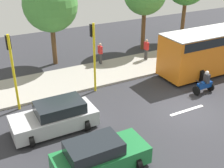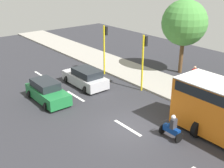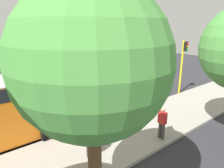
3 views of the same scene
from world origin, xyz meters
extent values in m
cube|color=#2D2D33|center=(0.00, 0.00, -0.05)|extent=(40.00, 60.00, 0.10)
cube|color=#9E998E|center=(7.00, 0.00, 0.07)|extent=(4.00, 60.00, 0.15)
cube|color=white|center=(0.00, 0.00, 0.01)|extent=(0.20, 2.40, 0.01)
cube|color=white|center=(0.00, 6.00, 0.01)|extent=(0.20, 2.40, 0.01)
cube|color=white|center=(0.00, 12.00, 0.01)|extent=(0.20, 2.40, 0.01)
cube|color=#B7B7BC|center=(1.79, 7.36, 0.56)|extent=(1.86, 4.32, 0.80)
cube|color=#1E2328|center=(1.79, 7.01, 1.24)|extent=(1.56, 2.42, 0.56)
cylinder|color=black|center=(0.97, 8.78, 0.32)|extent=(0.64, 0.22, 0.64)
cylinder|color=black|center=(2.61, 8.78, 0.32)|extent=(0.64, 0.22, 0.64)
cylinder|color=black|center=(0.97, 5.93, 0.32)|extent=(0.64, 0.22, 0.64)
cylinder|color=black|center=(2.61, 5.93, 0.32)|extent=(0.64, 0.22, 0.64)
cube|color=#1E7238|center=(-2.01, 6.53, 0.56)|extent=(1.71, 4.06, 0.80)
cube|color=#1E2328|center=(-2.01, 6.85, 1.24)|extent=(1.43, 2.27, 0.56)
cylinder|color=black|center=(-1.27, 5.19, 0.32)|extent=(0.64, 0.22, 0.64)
cylinder|color=black|center=(-2.75, 5.19, 0.32)|extent=(0.64, 0.22, 0.64)
cylinder|color=black|center=(-1.27, 7.87, 0.32)|extent=(0.64, 0.22, 0.64)
cylinder|color=black|center=(-2.75, 7.87, 0.32)|extent=(0.64, 0.22, 0.64)
cylinder|color=black|center=(2.52, -3.23, 0.50)|extent=(1.00, 0.30, 1.00)
cylinder|color=black|center=(4.72, -3.23, 0.50)|extent=(1.00, 0.30, 1.00)
cylinder|color=black|center=(1.20, -1.77, 0.30)|extent=(0.60, 0.10, 0.60)
cylinder|color=black|center=(1.20, -2.97, 0.30)|extent=(0.60, 0.10, 0.60)
cube|color=navy|center=(1.20, -2.42, 0.55)|extent=(0.28, 1.10, 0.36)
sphere|color=navy|center=(1.20, -2.22, 0.73)|extent=(0.32, 0.32, 0.32)
cylinder|color=black|center=(1.20, -1.87, 0.90)|extent=(0.55, 0.04, 0.04)
cube|color=#333338|center=(1.20, -2.52, 1.00)|extent=(0.36, 0.24, 0.60)
sphere|color=silver|center=(1.20, -2.47, 1.40)|extent=(0.26, 0.26, 0.26)
cylinder|color=#3F3F3F|center=(8.41, 1.44, 0.57)|extent=(0.16, 0.16, 0.85)
cylinder|color=#3F3F3F|center=(8.61, 1.44, 0.57)|extent=(0.16, 0.16, 0.85)
cube|color=red|center=(8.51, 1.44, 1.30)|extent=(0.40, 0.24, 0.60)
sphere|color=tan|center=(8.51, 1.44, 1.73)|extent=(0.22, 0.22, 0.22)
cylinder|color=#3F3F3F|center=(7.48, -2.22, 0.57)|extent=(0.16, 0.16, 0.85)
cylinder|color=#3F3F3F|center=(7.68, -2.22, 0.57)|extent=(0.16, 0.16, 0.85)
cube|color=red|center=(7.58, -2.22, 1.30)|extent=(0.40, 0.24, 0.60)
sphere|color=tan|center=(7.58, -2.22, 1.73)|extent=(0.22, 0.22, 0.22)
cylinder|color=yellow|center=(4.75, 8.55, 2.25)|extent=(0.14, 0.14, 4.50)
cube|color=black|center=(4.97, 8.55, 4.00)|extent=(0.24, 0.24, 0.76)
sphere|color=red|center=(5.09, 8.55, 4.24)|extent=(0.16, 0.16, 0.16)
sphere|color=#F2A50C|center=(5.09, 8.55, 4.00)|extent=(0.16, 0.16, 0.16)
sphere|color=green|center=(5.09, 8.55, 3.76)|extent=(0.16, 0.16, 0.16)
cylinder|color=yellow|center=(4.75, 3.64, 2.25)|extent=(0.14, 0.14, 4.50)
cube|color=black|center=(4.97, 3.64, 4.00)|extent=(0.24, 0.24, 0.76)
sphere|color=red|center=(5.09, 3.64, 4.24)|extent=(0.16, 0.16, 0.16)
sphere|color=#F2A50C|center=(5.09, 3.64, 4.00)|extent=(0.16, 0.16, 0.16)
sphere|color=green|center=(5.09, 3.64, 3.76)|extent=(0.16, 0.16, 0.16)
sphere|color=#478C3D|center=(10.26, -3.67, 4.89)|extent=(3.63, 3.63, 3.63)
camera|label=1|loc=(-10.87, 10.73, 8.89)|focal=47.15mm
camera|label=2|loc=(-10.26, -11.22, 9.12)|focal=45.57mm
camera|label=3|loc=(14.01, -6.04, 5.70)|focal=32.17mm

